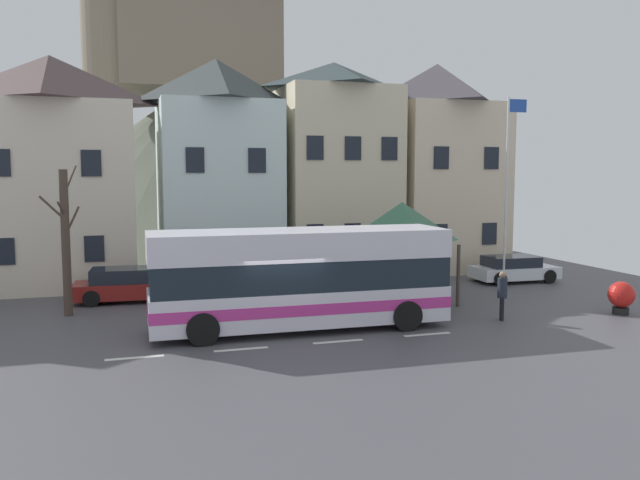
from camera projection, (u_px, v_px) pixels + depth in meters
name	position (u px, v px, depth m)	size (l,w,h in m)	color
ground_plane	(281.00, 336.00, 20.63)	(40.00, 60.00, 0.07)	#4E4C52
townhouse_01	(54.00, 173.00, 29.07)	(6.92, 5.60, 10.32)	beige
townhouse_02	(218.00, 170.00, 31.21)	(5.48, 5.62, 10.53)	silver
townhouse_03	(334.00, 169.00, 32.96)	(5.53, 5.69, 10.66)	beige
townhouse_04	(436.00, 167.00, 35.12)	(5.57, 6.62, 10.94)	beige
hilltop_castle	(196.00, 152.00, 53.00)	(35.09, 35.09, 21.04)	#636858
transit_bus	(300.00, 279.00, 21.26)	(9.79, 2.87, 3.29)	silver
bus_shelter	(402.00, 222.00, 25.84)	(3.60, 3.60, 3.99)	#473D33
parked_car_00	(131.00, 285.00, 26.00)	(4.68, 2.11, 1.35)	maroon
parked_car_02	(513.00, 269.00, 30.71)	(4.00, 2.09, 1.22)	silver
parked_car_03	(368.00, 273.00, 29.22)	(3.92, 1.97, 1.33)	navy
pedestrian_00	(502.00, 292.00, 22.61)	(0.33, 0.33, 1.73)	black
pedestrian_01	(440.00, 285.00, 24.69)	(0.34, 0.33, 1.56)	black
public_bench	(357.00, 283.00, 27.67)	(1.72, 0.48, 0.87)	brown
flagpole	(508.00, 181.00, 28.63)	(0.95, 0.10, 8.43)	silver
harbour_buoy	(621.00, 296.00, 23.61)	(0.95, 0.95, 1.20)	black
bare_tree_00	(66.00, 241.00, 23.15)	(1.34, 1.65, 5.41)	#47382D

